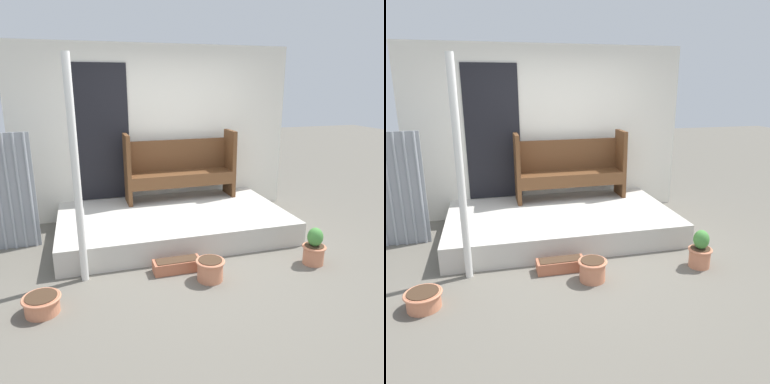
% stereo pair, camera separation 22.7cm
% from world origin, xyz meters
% --- Properties ---
extents(ground_plane, '(24.00, 24.00, 0.00)m').
position_xyz_m(ground_plane, '(0.00, 0.00, 0.00)').
color(ground_plane, '#666056').
extents(porch_slab, '(3.08, 1.82, 0.31)m').
position_xyz_m(porch_slab, '(-0.09, 0.91, 0.16)').
color(porch_slab, beige).
rests_on(porch_slab, ground_plane).
extents(house_wall, '(4.28, 0.08, 2.60)m').
position_xyz_m(house_wall, '(-0.13, 1.85, 1.30)').
color(house_wall, white).
rests_on(house_wall, ground_plane).
extents(support_post, '(0.08, 0.08, 2.32)m').
position_xyz_m(support_post, '(-1.32, -0.08, 1.16)').
color(support_post, white).
rests_on(support_post, ground_plane).
extents(bench, '(1.68, 0.42, 1.03)m').
position_xyz_m(bench, '(0.18, 1.54, 0.82)').
color(bench, brown).
rests_on(bench, porch_slab).
extents(flower_pot_left, '(0.35, 0.35, 0.17)m').
position_xyz_m(flower_pot_left, '(-1.71, -0.60, 0.10)').
color(flower_pot_left, tan).
rests_on(flower_pot_left, ground_plane).
extents(flower_pot_middle, '(0.32, 0.32, 0.24)m').
position_xyz_m(flower_pot_middle, '(-0.02, -0.48, 0.13)').
color(flower_pot_middle, tan).
rests_on(flower_pot_middle, ground_plane).
extents(flower_pot_right, '(0.28, 0.28, 0.45)m').
position_xyz_m(flower_pot_right, '(1.26, -0.47, 0.19)').
color(flower_pot_right, tan).
rests_on(flower_pot_right, ground_plane).
extents(planter_box_rect, '(0.54, 0.20, 0.14)m').
position_xyz_m(planter_box_rect, '(-0.32, -0.19, 0.07)').
color(planter_box_rect, '#B76647').
rests_on(planter_box_rect, ground_plane).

